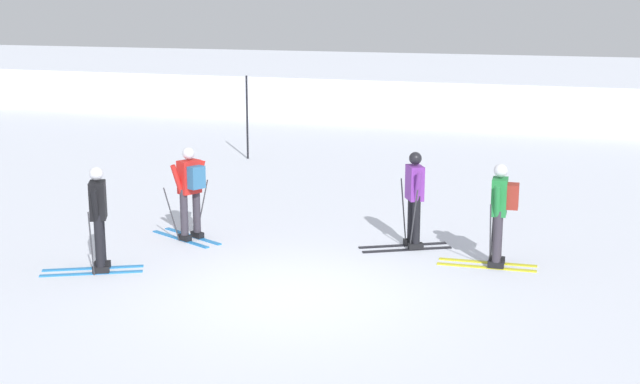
# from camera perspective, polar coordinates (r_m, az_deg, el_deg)

# --- Properties ---
(ground_plane) EXTENTS (120.00, 120.00, 0.00)m
(ground_plane) POSITION_cam_1_polar(r_m,az_deg,el_deg) (12.66, -1.79, -6.87)
(ground_plane) COLOR silver
(far_snow_ridge) EXTENTS (80.00, 7.46, 1.54)m
(far_snow_ridge) POSITION_cam_1_polar(r_m,az_deg,el_deg) (32.99, 11.79, 6.36)
(far_snow_ridge) COLOR silver
(far_snow_ridge) RESTS_ON ground
(skier_black) EXTENTS (1.58, 1.08, 1.71)m
(skier_black) POSITION_cam_1_polar(r_m,az_deg,el_deg) (13.90, -14.68, -1.56)
(skier_black) COLOR #237AC6
(skier_black) RESTS_ON ground
(skier_red) EXTENTS (1.61, 1.01, 1.71)m
(skier_red) POSITION_cam_1_polar(r_m,az_deg,el_deg) (15.39, -8.70, 0.22)
(skier_red) COLOR #237AC6
(skier_red) RESTS_ON ground
(skier_green) EXTENTS (1.62, 1.00, 1.71)m
(skier_green) POSITION_cam_1_polar(r_m,az_deg,el_deg) (13.99, 12.01, -1.17)
(skier_green) COLOR gold
(skier_green) RESTS_ON ground
(skier_purple) EXTENTS (1.57, 1.12, 1.71)m
(skier_purple) POSITION_cam_1_polar(r_m,az_deg,el_deg) (14.83, 6.32, -0.34)
(skier_purple) COLOR black
(skier_purple) RESTS_ON ground
(trail_marker_pole) EXTENTS (0.05, 0.05, 2.28)m
(trail_marker_pole) POSITION_cam_1_polar(r_m,az_deg,el_deg) (23.36, -4.92, 5.01)
(trail_marker_pole) COLOR black
(trail_marker_pole) RESTS_ON ground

